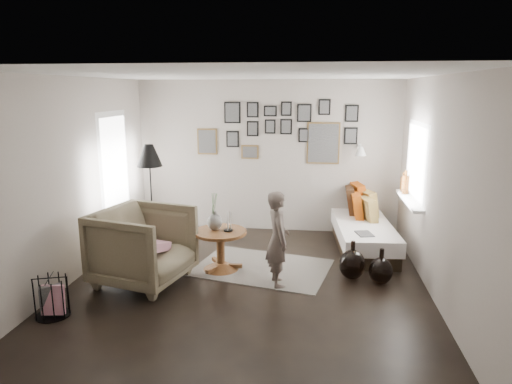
# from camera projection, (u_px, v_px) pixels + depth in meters

# --- Properties ---
(ground) EXTENTS (4.80, 4.80, 0.00)m
(ground) POSITION_uv_depth(u_px,v_px,m) (247.00, 284.00, 5.83)
(ground) COLOR black
(ground) RESTS_ON ground
(wall_back) EXTENTS (4.50, 0.00, 4.50)m
(wall_back) POSITION_uv_depth(u_px,v_px,m) (267.00, 157.00, 7.87)
(wall_back) COLOR #A79C92
(wall_back) RESTS_ON ground
(wall_front) EXTENTS (4.50, 0.00, 4.50)m
(wall_front) POSITION_uv_depth(u_px,v_px,m) (196.00, 253.00, 3.22)
(wall_front) COLOR #A79C92
(wall_front) RESTS_ON ground
(wall_left) EXTENTS (0.00, 4.80, 4.80)m
(wall_left) POSITION_uv_depth(u_px,v_px,m) (73.00, 180.00, 5.83)
(wall_left) COLOR #A79C92
(wall_left) RESTS_ON ground
(wall_right) EXTENTS (0.00, 4.80, 4.80)m
(wall_right) POSITION_uv_depth(u_px,v_px,m) (439.00, 190.00, 5.26)
(wall_right) COLOR #A79C92
(wall_right) RESTS_ON ground
(ceiling) EXTENTS (4.80, 4.80, 0.00)m
(ceiling) POSITION_uv_depth(u_px,v_px,m) (246.00, 75.00, 5.26)
(ceiling) COLOR white
(ceiling) RESTS_ON wall_back
(door_left) EXTENTS (0.00, 2.14, 2.14)m
(door_left) POSITION_uv_depth(u_px,v_px,m) (115.00, 181.00, 7.04)
(door_left) COLOR white
(door_left) RESTS_ON wall_left
(window_right) EXTENTS (0.15, 1.32, 1.30)m
(window_right) POSITION_uv_depth(u_px,v_px,m) (408.00, 195.00, 6.65)
(window_right) COLOR white
(window_right) RESTS_ON wall_right
(gallery_wall) EXTENTS (2.74, 0.03, 1.08)m
(gallery_wall) POSITION_uv_depth(u_px,v_px,m) (284.00, 131.00, 7.72)
(gallery_wall) COLOR brown
(gallery_wall) RESTS_ON wall_back
(wall_sconce) EXTENTS (0.18, 0.36, 0.16)m
(wall_sconce) POSITION_uv_depth(u_px,v_px,m) (361.00, 151.00, 7.38)
(wall_sconce) COLOR white
(wall_sconce) RESTS_ON wall_back
(rug) EXTENTS (2.02, 1.61, 0.01)m
(rug) POSITION_uv_depth(u_px,v_px,m) (262.00, 268.00, 6.36)
(rug) COLOR #BDB4A5
(rug) RESTS_ON ground
(pedestal_table) EXTENTS (0.72, 0.72, 0.56)m
(pedestal_table) POSITION_uv_depth(u_px,v_px,m) (221.00, 252.00, 6.25)
(pedestal_table) COLOR brown
(pedestal_table) RESTS_ON ground
(vase) EXTENTS (0.20, 0.20, 0.51)m
(vase) POSITION_uv_depth(u_px,v_px,m) (215.00, 219.00, 6.18)
(vase) COLOR black
(vase) RESTS_ON pedestal_table
(candles) EXTENTS (0.12, 0.12, 0.27)m
(candles) POSITION_uv_depth(u_px,v_px,m) (228.00, 222.00, 6.14)
(candles) COLOR black
(candles) RESTS_ON pedestal_table
(daybed) EXTENTS (0.94, 1.95, 0.91)m
(daybed) POSITION_uv_depth(u_px,v_px,m) (363.00, 230.00, 7.13)
(daybed) COLOR black
(daybed) RESTS_ON ground
(magazine_on_daybed) EXTENTS (0.27, 0.32, 0.01)m
(magazine_on_daybed) POSITION_uv_depth(u_px,v_px,m) (364.00, 234.00, 6.49)
(magazine_on_daybed) COLOR black
(magazine_on_daybed) RESTS_ON daybed
(armchair) EXTENTS (1.30, 1.27, 0.98)m
(armchair) POSITION_uv_depth(u_px,v_px,m) (143.00, 246.00, 5.79)
(armchair) COLOR brown
(armchair) RESTS_ON ground
(armchair_cushion) EXTENTS (0.55, 0.56, 0.20)m
(armchair_cushion) POSITION_uv_depth(u_px,v_px,m) (147.00, 246.00, 5.84)
(armchair_cushion) COLOR silver
(armchair_cushion) RESTS_ON armchair
(floor_lamp) EXTENTS (0.38, 0.38, 1.64)m
(floor_lamp) POSITION_uv_depth(u_px,v_px,m) (149.00, 160.00, 6.79)
(floor_lamp) COLOR black
(floor_lamp) RESTS_ON ground
(magazine_basket) EXTENTS (0.45, 0.45, 0.44)m
(magazine_basket) POSITION_uv_depth(u_px,v_px,m) (51.00, 297.00, 4.97)
(magazine_basket) COLOR black
(magazine_basket) RESTS_ON ground
(demijohn_large) EXTENTS (0.34, 0.34, 0.52)m
(demijohn_large) POSITION_uv_depth(u_px,v_px,m) (352.00, 264.00, 5.96)
(demijohn_large) COLOR black
(demijohn_large) RESTS_ON ground
(demijohn_small) EXTENTS (0.30, 0.30, 0.47)m
(demijohn_small) POSITION_uv_depth(u_px,v_px,m) (381.00, 271.00, 5.81)
(demijohn_small) COLOR black
(demijohn_small) RESTS_ON ground
(child) EXTENTS (0.41, 0.51, 1.22)m
(child) POSITION_uv_depth(u_px,v_px,m) (278.00, 239.00, 5.69)
(child) COLOR #5F514B
(child) RESTS_ON ground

